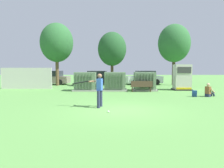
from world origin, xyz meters
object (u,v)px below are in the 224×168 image
at_px(transformer_mid_west, 115,82).
at_px(parked_car_leftmost, 52,78).
at_px(parked_car_right_of_center, 144,78).
at_px(batter, 99,88).
at_px(park_bench, 142,86).
at_px(backpack, 194,94).
at_px(parked_car_left_of_center, 96,78).
at_px(generator_enclosure, 182,77).
at_px(transformer_mid_east, 144,82).
at_px(sports_ball, 108,112).
at_px(transformer_west, 85,82).
at_px(seated_spectator, 209,91).

relative_size(transformer_mid_west, parked_car_leftmost, 0.48).
relative_size(parked_car_leftmost, parked_car_right_of_center, 0.99).
bearing_deg(batter, park_bench, 66.46).
bearing_deg(backpack, parked_car_left_of_center, 125.59).
relative_size(park_bench, parked_car_leftmost, 0.42).
distance_m(transformer_mid_west, parked_car_left_of_center, 7.00).
relative_size(generator_enclosure, parked_car_left_of_center, 0.53).
bearing_deg(parked_car_left_of_center, transformer_mid_east, -54.35).
height_order(sports_ball, parked_car_leftmost, parked_car_leftmost).
relative_size(sports_ball, backpack, 0.20).
height_order(transformer_mid_east, batter, batter).
bearing_deg(generator_enclosure, transformer_west, -175.88).
bearing_deg(sports_ball, backpack, 43.07).
bearing_deg(transformer_west, parked_car_right_of_center, 49.52).
bearing_deg(generator_enclosure, backpack, -96.18).
xyz_separation_m(transformer_west, generator_enclosure, (8.62, 0.62, 0.35)).
bearing_deg(transformer_mid_west, park_bench, -25.04).
distance_m(transformer_mid_west, parked_car_right_of_center, 7.94).
height_order(seated_spectator, parked_car_right_of_center, parked_car_right_of_center).
height_order(transformer_west, transformer_mid_east, same).
xyz_separation_m(transformer_mid_west, seated_spectator, (6.58, -3.96, -0.41)).
height_order(transformer_mid_east, parked_car_left_of_center, same).
height_order(sports_ball, backpack, backpack).
xyz_separation_m(sports_ball, parked_car_right_of_center, (3.90, 16.64, 0.71)).
relative_size(backpack, parked_car_leftmost, 0.10).
distance_m(transformer_west, transformer_mid_west, 2.58).
distance_m(sports_ball, seated_spectator, 8.90).
distance_m(transformer_west, sports_ball, 9.74).
relative_size(seated_spectator, backpack, 2.19).
bearing_deg(sports_ball, parked_car_left_of_center, 96.24).
relative_size(park_bench, parked_car_right_of_center, 0.41).
bearing_deg(parked_car_leftmost, generator_enclosure, -25.67).
bearing_deg(parked_car_leftmost, transformer_west, -55.45).
height_order(transformer_mid_west, park_bench, transformer_mid_west).
relative_size(transformer_west, transformer_mid_east, 1.00).
relative_size(transformer_west, generator_enclosure, 0.91).
distance_m(backpack, parked_car_left_of_center, 13.18).
xyz_separation_m(sports_ball, backpack, (5.89, 5.51, 0.17)).
height_order(generator_enclosure, parked_car_leftmost, generator_enclosure).
distance_m(batter, sports_ball, 1.75).
distance_m(transformer_mid_east, seated_spectator, 5.68).
relative_size(transformer_west, parked_car_left_of_center, 0.48).
bearing_deg(sports_ball, transformer_mid_east, 72.91).
xyz_separation_m(sports_ball, parked_car_left_of_center, (-1.77, 16.22, 0.71)).
xyz_separation_m(batter, parked_car_left_of_center, (-1.24, 14.84, -0.22)).
distance_m(batter, parked_car_right_of_center, 15.90).
bearing_deg(parked_car_leftmost, transformer_mid_east, -34.57).
relative_size(park_bench, parked_car_left_of_center, 0.42).
bearing_deg(transformer_mid_east, transformer_mid_west, -178.29).
relative_size(parked_car_left_of_center, parked_car_right_of_center, 0.99).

